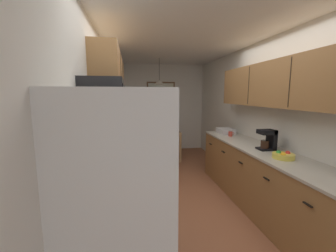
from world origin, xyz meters
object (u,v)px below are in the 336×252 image
Objects in this scene: microwave_over_range at (104,94)px; coffee_maker at (268,139)px; table_serving_bowl at (164,130)px; fruit_bowl at (283,155)px; dining_chair_far at (155,136)px; dining_table at (160,136)px; refrigerator at (119,210)px; mug_by_coffeemaker at (231,134)px; dining_chair_near at (164,146)px; stove_range at (120,207)px; trash_bin at (139,155)px; storage_canister at (120,150)px; dish_rack at (226,131)px.

coffee_maker is at bearing 12.25° from microwave_over_range.
fruit_bowl is at bearing -71.27° from table_serving_bowl.
dining_chair_far is at bearing 76.22° from microwave_over_range.
table_serving_bowl is (0.11, -0.10, 0.15)m from dining_table.
refrigerator is 2.94m from mug_by_coffeemaker.
dining_chair_near is 8.13× the size of mug_by_coffeemaker.
dining_chair_far is 3.87m from fruit_bowl.
dining_table is 2.95m from coffee_maker.
stove_range reaches higher than fruit_bowl.
refrigerator reaches higher than coffee_maker.
dining_chair_far is at bearing 93.31° from dining_chair_near.
refrigerator is at bearing -148.93° from coffee_maker.
dining_chair_far is (-0.05, 0.58, -0.13)m from dining_table.
dining_table is at bearing -85.35° from dining_chair_far.
trash_bin is 5.22× the size of mug_by_coffeemaker.
fruit_bowl is (1.97, 0.05, 0.47)m from stove_range.
stove_range is 4.34× the size of fruit_bowl.
table_serving_bowl is at bearing 70.63° from microwave_over_range.
stove_range is at bearing -107.44° from table_serving_bowl.
refrigerator is 2.96× the size of trash_bin.
dining_table is 5.11× the size of table_serving_bowl.
table_serving_bowl is at bearing 69.47° from storage_canister.
trash_bin is at bearing 85.76° from refrigerator.
refrigerator is 2.34m from coffee_maker.
storage_canister is at bearing 92.32° from refrigerator.
trash_bin is at bearing 81.26° from microwave_over_range.
mug_by_coffeemaker reaches higher than dining_table.
storage_canister is at bearing 90.67° from stove_range.
dish_rack is (1.95, 2.48, 0.09)m from refrigerator.
dish_rack is (1.13, -0.80, 0.45)m from dining_chair_near.
storage_canister is at bearing 167.92° from fruit_bowl.
dining_chair_far reaches higher than trash_bin.
fruit_bowl is (1.12, -3.08, 0.31)m from dining_table.
refrigerator is 1.56× the size of stove_range.
fruit_bowl reaches higher than dining_chair_far.
dish_rack is at bearing -28.16° from trash_bin.
microwave_over_range is 2.29m from coffee_maker.
coffee_maker is 1.02m from mug_by_coffeemaker.
stove_range is at bearing 93.37° from refrigerator.
storage_canister reaches higher than dining_table.
fruit_bowl is at bearing -90.97° from dish_rack.
fruit_bowl reaches higher than table_serving_bowl.
refrigerator is 5.04× the size of dish_rack.
trash_bin is 2.04m from dish_rack.
dining_table is 1.08× the size of dining_chair_far.
stove_range is at bearing -178.49° from fruit_bowl.
microwave_over_range is 3.34m from table_serving_bowl.
dining_chair_far is 3.55× the size of fruit_bowl.
storage_canister is (-0.87, -2.07, 0.48)m from dining_chair_near.
coffee_maker is 2.57× the size of mug_by_coffeemaker.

